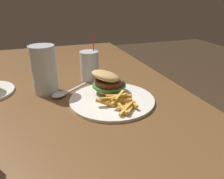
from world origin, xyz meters
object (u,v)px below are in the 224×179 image
Objects in this scene: meal_plate_near at (110,91)px; spoon at (61,94)px; beer_glass at (44,71)px; juice_glass at (90,67)px.

meal_plate_near reaches higher than spoon.
meal_plate_near is at bearing 117.05° from spoon.
beer_glass reaches higher than spoon.
beer_glass is 0.21m from juice_glass.
beer_glass is 1.11× the size of spoon.
meal_plate_near is 1.66× the size of beer_glass.
spoon is at bearing 132.20° from juice_glass.
juice_glass is at bearing -175.96° from spoon.
meal_plate_near is 1.84× the size of spoon.
juice_glass is (0.21, 0.02, 0.03)m from meal_plate_near.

